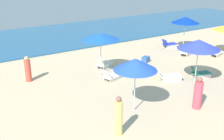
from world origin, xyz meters
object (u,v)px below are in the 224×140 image
object	(u,v)px
umbrella_1	(185,20)
lounge_chair_1_1	(169,44)
lounge_chair_9_1	(216,53)
lounge_chair_0_1	(169,76)
umbrella_0	(199,44)
beachgoer_2	(198,94)
umbrella_5	(101,36)
beachgoer_1	(118,117)
lounge_chair_5_1	(113,76)
lounge_chair_0_0	(200,73)
umbrella_4	(135,64)
beachgoer_4	(28,70)
cooler_box_0	(146,59)
lounge_chair_5_0	(104,64)
lounge_chair_1_0	(186,52)

from	to	relation	value
umbrella_1	lounge_chair_1_1	size ratio (longest dim) A/B	2.07
lounge_chair_1_1	lounge_chair_9_1	size ratio (longest dim) A/B	0.91
lounge_chair_0_1	umbrella_1	xyz separation A→B (m)	(5.24, 3.86, 2.22)
umbrella_0	umbrella_1	xyz separation A→B (m)	(4.26, 4.97, 0.19)
lounge_chair_0_1	beachgoer_2	xyz separation A→B (m)	(-1.32, -3.24, 0.48)
lounge_chair_1_1	lounge_chair_9_1	distance (m)	3.94
umbrella_5	beachgoer_1	distance (m)	6.70
lounge_chair_5_1	lounge_chair_0_0	bearing A→B (deg)	-131.40
lounge_chair_9_1	umbrella_4	bearing A→B (deg)	93.96
lounge_chair_0_1	beachgoer_1	distance (m)	6.43
beachgoer_1	beachgoer_4	distance (m)	7.47
umbrella_1	lounge_chair_5_1	distance (m)	8.52
beachgoer_1	lounge_chair_9_1	bearing A→B (deg)	-168.48
lounge_chair_5_1	cooler_box_0	size ratio (longest dim) A/B	2.85
umbrella_0	umbrella_4	distance (m)	4.95
lounge_chair_1_1	beachgoer_2	world-z (taller)	beachgoer_2
beachgoer_1	cooler_box_0	distance (m)	9.13
lounge_chair_1_1	lounge_chair_5_0	distance (m)	7.31
lounge_chair_5_1	lounge_chair_0_1	bearing A→B (deg)	-136.14
lounge_chair_0_1	umbrella_0	bearing A→B (deg)	-114.54
lounge_chair_5_0	umbrella_1	bearing A→B (deg)	-115.03
lounge_chair_0_0	beachgoer_2	world-z (taller)	beachgoer_2
umbrella_0	beachgoer_1	distance (m)	7.05
umbrella_1	umbrella_5	distance (m)	8.24
lounge_chair_5_1	cooler_box_0	world-z (taller)	lounge_chair_5_1
lounge_chair_1_0	umbrella_4	size ratio (longest dim) A/B	0.59
umbrella_4	beachgoer_2	xyz separation A→B (m)	(2.60, -1.43, -1.53)
umbrella_1	cooler_box_0	size ratio (longest dim) A/B	4.80
lounge_chair_1_0	lounge_chair_9_1	bearing A→B (deg)	-152.12
lounge_chair_0_1	lounge_chair_9_1	xyz separation A→B (m)	(6.21, 1.43, 0.02)
lounge_chair_5_0	beachgoer_2	distance (m)	7.11
beachgoer_1	lounge_chair_1_0	bearing A→B (deg)	-159.02
lounge_chair_0_0	umbrella_5	xyz separation A→B (m)	(-4.82, 3.59, 2.17)
lounge_chair_0_0	lounge_chair_1_1	xyz separation A→B (m)	(3.13, 5.92, 0.02)
umbrella_1	beachgoer_4	size ratio (longest dim) A/B	1.78
lounge_chair_0_0	cooler_box_0	world-z (taller)	lounge_chair_0_0
umbrella_0	beachgoer_4	size ratio (longest dim) A/B	1.67
beachgoer_4	lounge_chair_1_0	bearing A→B (deg)	-40.59
umbrella_0	lounge_chair_1_0	distance (m)	5.66
beachgoer_2	umbrella_0	bearing A→B (deg)	158.03
umbrella_4	lounge_chair_0_1	bearing A→B (deg)	24.80
umbrella_1	lounge_chair_0_1	bearing A→B (deg)	-143.65
lounge_chair_5_1	beachgoer_4	size ratio (longest dim) A/B	1.05
umbrella_5	umbrella_0	bearing A→B (deg)	-45.44
lounge_chair_9_1	lounge_chair_5_0	bearing A→B (deg)	60.36
umbrella_4	lounge_chair_5_0	world-z (taller)	umbrella_4
lounge_chair_0_1	lounge_chair_5_1	bearing A→B (deg)	80.47
umbrella_5	lounge_chair_9_1	bearing A→B (deg)	-8.87
umbrella_4	umbrella_0	bearing A→B (deg)	8.10
lounge_chair_9_1	cooler_box_0	size ratio (longest dim) A/B	2.55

